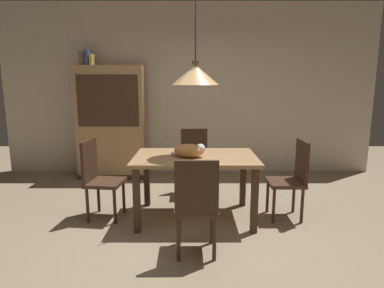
# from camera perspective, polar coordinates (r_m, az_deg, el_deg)

# --- Properties ---
(ground) EXTENTS (10.00, 10.00, 0.00)m
(ground) POSITION_cam_1_polar(r_m,az_deg,el_deg) (3.44, -0.71, -16.55)
(ground) COLOR #998466
(back_wall) EXTENTS (6.40, 0.10, 2.90)m
(back_wall) POSITION_cam_1_polar(r_m,az_deg,el_deg) (5.71, -0.29, 9.42)
(back_wall) COLOR beige
(back_wall) RESTS_ON ground
(dining_table) EXTENTS (1.40, 0.90, 0.75)m
(dining_table) POSITION_cam_1_polar(r_m,az_deg,el_deg) (3.75, 0.84, -3.59)
(dining_table) COLOR tan
(dining_table) RESTS_ON ground
(chair_left_side) EXTENTS (0.44, 0.44, 0.93)m
(chair_left_side) POSITION_cam_1_polar(r_m,az_deg,el_deg) (3.95, -15.84, -5.33)
(chair_left_side) COLOR #472D1E
(chair_left_side) RESTS_ON ground
(chair_right_side) EXTENTS (0.40, 0.40, 0.93)m
(chair_right_side) POSITION_cam_1_polar(r_m,az_deg,el_deg) (3.96, 17.45, -5.37)
(chair_right_side) COLOR #472D1E
(chair_right_side) RESTS_ON ground
(chair_near_front) EXTENTS (0.40, 0.40, 0.93)m
(chair_near_front) POSITION_cam_1_polar(r_m,az_deg,el_deg) (2.95, 1.01, -10.36)
(chair_near_front) COLOR #472D1E
(chair_near_front) RESTS_ON ground
(chair_far_back) EXTENTS (0.42, 0.42, 0.93)m
(chair_far_back) POSITION_cam_1_polar(r_m,az_deg,el_deg) (4.64, 0.68, -2.57)
(chair_far_back) COLOR #472D1E
(chair_far_back) RESTS_ON ground
(cat_sleeping) EXTENTS (0.39, 0.27, 0.16)m
(cat_sleeping) POSITION_cam_1_polar(r_m,az_deg,el_deg) (3.65, -0.09, -1.13)
(cat_sleeping) COLOR #E59951
(cat_sleeping) RESTS_ON dining_table
(pendant_lamp) EXTENTS (0.52, 0.52, 1.30)m
(pendant_lamp) POSITION_cam_1_polar(r_m,az_deg,el_deg) (3.64, 0.88, 12.09)
(pendant_lamp) COLOR #E0A86B
(hutch_bookcase) EXTENTS (1.12, 0.45, 1.85)m
(hutch_bookcase) POSITION_cam_1_polar(r_m,az_deg,el_deg) (5.58, -13.57, 3.32)
(hutch_bookcase) COLOR tan
(hutch_bookcase) RESTS_ON ground
(book_brown_thick) EXTENTS (0.06, 0.24, 0.22)m
(book_brown_thick) POSITION_cam_1_polar(r_m,az_deg,el_deg) (5.67, -18.28, 14.05)
(book_brown_thick) COLOR brown
(book_brown_thick) RESTS_ON hutch_bookcase
(book_blue_wide) EXTENTS (0.06, 0.24, 0.24)m
(book_blue_wide) POSITION_cam_1_polar(r_m,az_deg,el_deg) (5.65, -17.54, 14.21)
(book_blue_wide) COLOR #384C93
(book_blue_wide) RESTS_ON hutch_bookcase
(book_yellow_short) EXTENTS (0.04, 0.20, 0.18)m
(book_yellow_short) POSITION_cam_1_polar(r_m,az_deg,el_deg) (5.62, -16.87, 13.95)
(book_yellow_short) COLOR gold
(book_yellow_short) RESTS_ON hutch_bookcase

